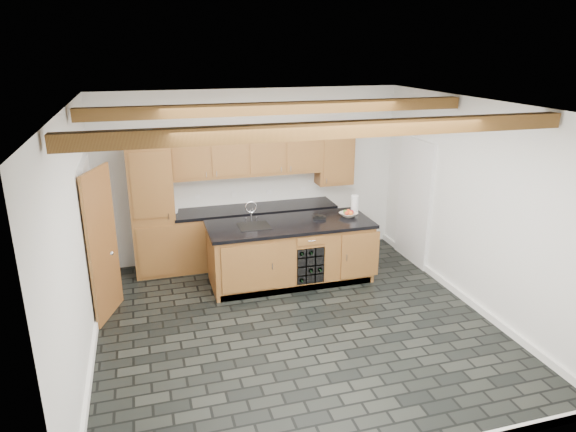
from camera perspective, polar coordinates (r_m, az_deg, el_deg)
name	(u,v)px	position (r m, az deg, el deg)	size (l,w,h in m)	color
ground	(296,324)	(6.81, 0.89, -11.90)	(5.00, 5.00, 0.00)	black
room_shell	(278,201)	(6.65, -1.08, 1.70)	(5.01, 5.00, 5.00)	white
back_cabinetry	(234,206)	(8.34, -6.04, 1.17)	(3.65, 0.62, 2.20)	olive
island	(291,252)	(7.79, 0.30, -4.03)	(2.48, 0.96, 0.93)	olive
faucet	(253,223)	(7.53, -3.86, -0.82)	(0.45, 0.40, 0.34)	black
kitchen_scale	(320,217)	(7.81, 3.54, -0.12)	(0.22, 0.17, 0.06)	black
fruit_bowl	(348,215)	(7.96, 6.73, 0.16)	(0.26, 0.26, 0.06)	beige
fruit_cluster	(348,212)	(7.95, 6.74, 0.40)	(0.16, 0.17, 0.07)	red
paper_towel	(355,204)	(8.14, 7.42, 1.33)	(0.12, 0.12, 0.28)	white
mug	(176,211)	(8.25, -12.38, 0.57)	(0.09, 0.09, 0.08)	white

